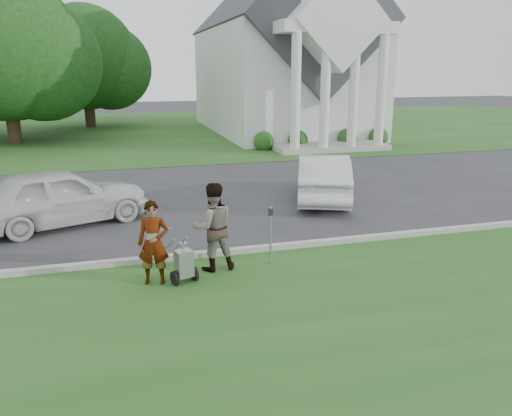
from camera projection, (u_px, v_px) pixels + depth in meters
name	position (u px, v px, depth m)	size (l,w,h in m)	color
ground	(230.00, 264.00, 11.34)	(120.00, 120.00, 0.00)	#333335
grass_strip	(269.00, 327.00, 8.56)	(80.00, 7.00, 0.01)	#21541C
church_lawn	(147.00, 129.00, 36.36)	(80.00, 30.00, 0.01)	#21541C
curb	(224.00, 252.00, 11.83)	(80.00, 0.18, 0.15)	#9E9E93
church	(282.00, 43.00, 33.52)	(9.19, 19.00, 24.10)	white
tree_left	(4.00, 53.00, 28.24)	(10.63, 8.40, 9.71)	#332316
tree_back	(85.00, 62.00, 36.80)	(9.61, 7.60, 8.89)	#332316
striping_cart	(184.00, 264.00, 10.22)	(0.71, 1.10, 0.95)	black
person_left	(153.00, 244.00, 10.07)	(0.63, 0.41, 1.73)	#999999
person_right	(213.00, 227.00, 10.76)	(0.94, 0.74, 1.94)	#999999
parking_meter_near	(271.00, 228.00, 11.12)	(0.10, 0.09, 1.33)	#989AA0
car_b	(60.00, 197.00, 13.98)	(1.93, 4.79, 1.63)	silver
car_d	(323.00, 177.00, 16.75)	(1.63, 4.67, 1.54)	silver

